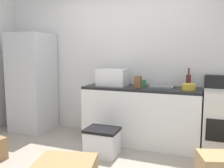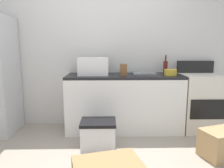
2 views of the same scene
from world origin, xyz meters
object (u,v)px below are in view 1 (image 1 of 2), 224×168
at_px(microwave, 112,77).
at_px(wine_bottle, 188,81).
at_px(refrigerator, 33,82).
at_px(knife_block, 138,82).
at_px(coffee_mug, 144,83).
at_px(mixing_bowl, 189,87).
at_px(storage_bin, 102,141).

bearing_deg(microwave, wine_bottle, 8.57).
bearing_deg(refrigerator, microwave, 1.85).
bearing_deg(knife_block, refrigerator, 178.04).
xyz_separation_m(microwave, knife_block, (0.46, -0.12, -0.05)).
bearing_deg(coffee_mug, refrigerator, -173.81).
bearing_deg(refrigerator, wine_bottle, 4.74).
height_order(refrigerator, mixing_bowl, refrigerator).
bearing_deg(mixing_bowl, microwave, 177.58).
bearing_deg(storage_bin, coffee_mug, 64.70).
xyz_separation_m(mixing_bowl, storage_bin, (-1.10, -0.60, -0.75)).
height_order(mixing_bowl, storage_bin, mixing_bowl).
relative_size(coffee_mug, storage_bin, 0.22).
height_order(microwave, mixing_bowl, microwave).
xyz_separation_m(wine_bottle, storage_bin, (-1.08, -0.83, -0.82)).
height_order(wine_bottle, coffee_mug, wine_bottle).
bearing_deg(refrigerator, storage_bin, -19.92).
bearing_deg(storage_bin, wine_bottle, 37.54).
height_order(refrigerator, knife_block, refrigerator).
distance_m(refrigerator, storage_bin, 1.90).
bearing_deg(knife_block, wine_bottle, 22.58).
height_order(microwave, knife_block, microwave).
relative_size(refrigerator, storage_bin, 3.88).
distance_m(refrigerator, wine_bottle, 2.75).
relative_size(refrigerator, knife_block, 9.91).
bearing_deg(microwave, coffee_mug, 19.59).
xyz_separation_m(wine_bottle, knife_block, (-0.71, -0.30, -0.02)).
distance_m(refrigerator, knife_block, 2.03).
xyz_separation_m(coffee_mug, storage_bin, (-0.39, -0.83, -0.76)).
xyz_separation_m(knife_block, mixing_bowl, (0.74, 0.07, -0.04)).
bearing_deg(mixing_bowl, wine_bottle, 95.34).
relative_size(knife_block, storage_bin, 0.39).
bearing_deg(microwave, refrigerator, -178.15).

